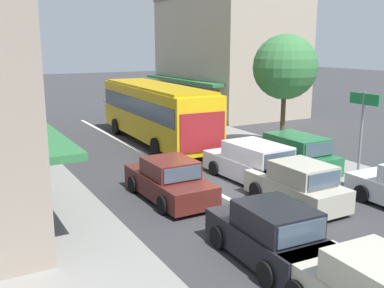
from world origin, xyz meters
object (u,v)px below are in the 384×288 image
at_px(hatchback_adjacent_lane_trail, 270,235).
at_px(pedestrian_browsing_midblock, 35,128).
at_px(wagon_behind_bus_mid, 253,163).
at_px(traffic_light_downstreet, 15,81).
at_px(sedan_adjacent_lane_lead, 169,181).
at_px(pedestrian_with_handbag_near, 41,136).
at_px(city_bus, 156,109).
at_px(hatchback_queue_gap_filler, 297,186).
at_px(directional_road_sign, 363,115).
at_px(parked_wagon_kerb_second, 292,153).
at_px(street_tree_right, 285,67).

bearing_deg(hatchback_adjacent_lane_trail, pedestrian_browsing_midblock, 100.14).
bearing_deg(hatchback_adjacent_lane_trail, wagon_behind_bus_mid, 57.13).
bearing_deg(traffic_light_downstreet, sedan_adjacent_lane_lead, -83.92).
relative_size(traffic_light_downstreet, pedestrian_with_handbag_near, 2.58).
xyz_separation_m(city_bus, hatchback_queue_gap_filler, (0.10, -11.36, -1.17)).
height_order(sedan_adjacent_lane_lead, traffic_light_downstreet, traffic_light_downstreet).
bearing_deg(wagon_behind_bus_mid, directional_road_sign, -26.57).
xyz_separation_m(parked_wagon_kerb_second, pedestrian_with_handbag_near, (-9.17, 7.44, 0.32)).
distance_m(parked_wagon_kerb_second, directional_road_sign, 3.39).
bearing_deg(traffic_light_downstreet, parked_wagon_kerb_second, -66.49).
height_order(pedestrian_with_handbag_near, pedestrian_browsing_midblock, same).
distance_m(wagon_behind_bus_mid, traffic_light_downstreet, 21.03).
distance_m(directional_road_sign, pedestrian_browsing_midblock, 16.07).
bearing_deg(pedestrian_with_handbag_near, hatchback_queue_gap_filler, -59.87).
xyz_separation_m(sedan_adjacent_lane_lead, directional_road_sign, (7.74, -1.65, 2.01)).
relative_size(city_bus, pedestrian_browsing_midblock, 6.70).
bearing_deg(city_bus, traffic_light_downstreet, 115.53).
bearing_deg(parked_wagon_kerb_second, pedestrian_browsing_midblock, 132.86).
bearing_deg(sedan_adjacent_lane_lead, directional_road_sign, -12.05).
bearing_deg(pedestrian_with_handbag_near, traffic_light_downstreet, 86.88).
relative_size(hatchback_adjacent_lane_trail, directional_road_sign, 1.05).
height_order(hatchback_queue_gap_filler, sedan_adjacent_lane_lead, hatchback_queue_gap_filler).
bearing_deg(pedestrian_with_handbag_near, city_bus, 4.03).
xyz_separation_m(sedan_adjacent_lane_lead, wagon_behind_bus_mid, (3.87, 0.28, 0.08)).
xyz_separation_m(traffic_light_downstreet, pedestrian_browsing_midblock, (-0.51, -9.84, -1.79)).
distance_m(traffic_light_downstreet, pedestrian_browsing_midblock, 10.01).
bearing_deg(city_bus, directional_road_sign, -67.21).
height_order(street_tree_right, pedestrian_with_handbag_near, street_tree_right).
height_order(traffic_light_downstreet, pedestrian_browsing_midblock, traffic_light_downstreet).
bearing_deg(pedestrian_with_handbag_near, directional_road_sign, -42.99).
bearing_deg(directional_road_sign, city_bus, 112.79).
xyz_separation_m(hatchback_queue_gap_filler, parked_wagon_kerb_second, (2.83, 3.48, 0.04)).
distance_m(hatchback_adjacent_lane_trail, parked_wagon_kerb_second, 8.75).
xyz_separation_m(directional_road_sign, pedestrian_browsing_midblock, (-10.42, 12.13, -1.61)).
xyz_separation_m(pedestrian_with_handbag_near, pedestrian_browsing_midblock, (0.15, 2.29, -0.00)).
bearing_deg(wagon_behind_bus_mid, sedan_adjacent_lane_lead, -175.86).
xyz_separation_m(directional_road_sign, pedestrian_with_handbag_near, (-10.56, 9.85, -1.61)).
relative_size(hatchback_adjacent_lane_trail, wagon_behind_bus_mid, 0.82).
bearing_deg(hatchback_adjacent_lane_trail, street_tree_right, 48.65).
distance_m(city_bus, pedestrian_browsing_midblock, 6.42).
bearing_deg(sedan_adjacent_lane_lead, pedestrian_browsing_midblock, 104.33).
bearing_deg(hatchback_queue_gap_filler, street_tree_right, 53.71).
relative_size(directional_road_sign, pedestrian_with_handbag_near, 2.21).
bearing_deg(street_tree_right, traffic_light_downstreet, 122.24).
bearing_deg(pedestrian_with_handbag_near, wagon_behind_bus_mid, -49.76).
height_order(parked_wagon_kerb_second, traffic_light_downstreet, traffic_light_downstreet).
bearing_deg(city_bus, sedan_adjacent_lane_lead, -111.58).
bearing_deg(pedestrian_with_handbag_near, street_tree_right, -21.77).
distance_m(hatchback_adjacent_lane_trail, street_tree_right, 12.78).
distance_m(hatchback_adjacent_lane_trail, pedestrian_with_handbag_near, 13.97).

